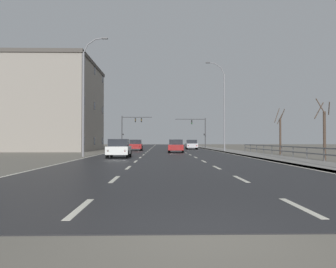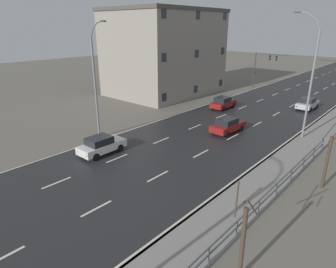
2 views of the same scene
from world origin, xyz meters
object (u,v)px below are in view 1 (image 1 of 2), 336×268
(car_distant, at_px, (119,148))
(car_mid_centre, at_px, (176,146))
(traffic_signal_right, at_px, (199,128))
(street_lamp_left_bank, at_px, (85,98))
(brick_building, at_px, (52,107))
(street_lamp_midground, at_px, (223,108))
(car_near_right, at_px, (136,145))
(car_near_left, at_px, (192,145))
(traffic_signal_left, at_px, (130,126))

(car_distant, height_order, car_mid_centre, same)
(traffic_signal_right, bearing_deg, street_lamp_left_bank, -112.79)
(car_distant, relative_size, brick_building, 0.24)
(street_lamp_left_bank, distance_m, car_mid_centre, 13.66)
(traffic_signal_right, bearing_deg, street_lamp_midground, -88.11)
(brick_building, bearing_deg, traffic_signal_right, 31.22)
(car_mid_centre, distance_m, brick_building, 21.30)
(street_lamp_midground, xyz_separation_m, traffic_signal_right, (-0.69, 21.04, -1.81))
(car_near_right, relative_size, brick_building, 0.24)
(street_lamp_left_bank, distance_m, car_near_right, 18.24)
(car_near_left, bearing_deg, street_lamp_midground, -74.34)
(traffic_signal_right, relative_size, traffic_signal_left, 0.95)
(car_near_left, bearing_deg, brick_building, -166.47)
(street_lamp_left_bank, height_order, car_distant, street_lamp_left_bank)
(street_lamp_midground, distance_m, car_near_right, 13.35)
(car_near_right, height_order, car_near_left, same)
(street_lamp_midground, xyz_separation_m, brick_building, (-24.10, 6.86, 0.76))
(car_distant, bearing_deg, car_near_right, 89.28)
(car_near_right, relative_size, car_mid_centre, 0.98)
(traffic_signal_right, xyz_separation_m, car_near_right, (-10.88, -16.52, -3.07))
(car_mid_centre, height_order, car_near_left, same)
(traffic_signal_left, height_order, car_distant, traffic_signal_left)
(car_mid_centre, bearing_deg, street_lamp_midground, 31.12)
(street_lamp_left_bank, height_order, brick_building, brick_building)
(street_lamp_left_bank, xyz_separation_m, car_near_right, (3.35, 17.36, -4.52))
(street_lamp_midground, bearing_deg, car_mid_centre, -152.13)
(car_mid_centre, relative_size, brick_building, 0.25)
(traffic_signal_left, distance_m, car_mid_centre, 25.67)
(car_near_left, height_order, brick_building, brick_building)
(traffic_signal_left, distance_m, brick_building, 17.51)
(street_lamp_left_bank, xyz_separation_m, car_near_left, (11.88, 24.41, -4.52))
(street_lamp_left_bank, xyz_separation_m, car_mid_centre, (8.68, 9.53, -4.52))
(traffic_signal_right, bearing_deg, car_near_right, -123.37)
(street_lamp_left_bank, relative_size, car_near_right, 2.62)
(car_near_right, bearing_deg, street_lamp_left_bank, -101.78)
(traffic_signal_left, relative_size, car_near_right, 1.48)
(street_lamp_left_bank, relative_size, car_near_left, 2.62)
(street_lamp_midground, height_order, car_near_right, street_lamp_midground)
(street_lamp_midground, bearing_deg, traffic_signal_left, 123.64)
(street_lamp_left_bank, xyz_separation_m, traffic_signal_left, (0.99, 33.78, -1.08))
(car_near_right, bearing_deg, car_distant, -90.78)
(street_lamp_midground, bearing_deg, traffic_signal_right, 91.89)
(brick_building, bearing_deg, car_mid_centre, -29.64)
(traffic_signal_left, xyz_separation_m, car_near_left, (10.88, -9.37, -3.44))
(traffic_signal_right, relative_size, car_near_left, 1.41)
(street_lamp_midground, distance_m, street_lamp_left_bank, 19.69)
(traffic_signal_left, relative_size, car_near_left, 1.48)
(street_lamp_left_bank, distance_m, car_near_left, 27.52)
(traffic_signal_right, xyz_separation_m, traffic_signal_left, (-13.24, -0.10, 0.37))
(car_distant, distance_m, car_near_right, 19.65)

